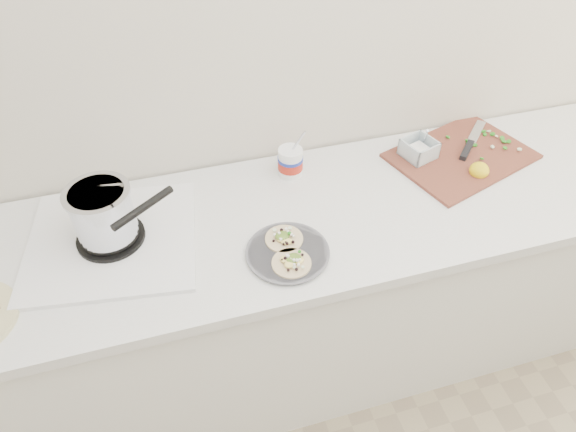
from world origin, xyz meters
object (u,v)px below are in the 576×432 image
object	(u,v)px
tub	(291,159)
taco_plate	(288,251)
cutboard	(458,152)
stove	(106,223)

from	to	relation	value
tub	taco_plate	bearing A→B (deg)	-108.00
taco_plate	tub	xyz separation A→B (m)	(0.12, 0.37, 0.05)
tub	cutboard	distance (m)	0.62
cutboard	taco_plate	bearing A→B (deg)	-175.94
cutboard	tub	bearing A→B (deg)	155.41
taco_plate	cutboard	distance (m)	0.79
taco_plate	tub	size ratio (longest dim) A/B	1.26
taco_plate	cutboard	world-z (taller)	cutboard
taco_plate	cutboard	xyz separation A→B (m)	(0.73, 0.29, 0.00)
stove	cutboard	world-z (taller)	stove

